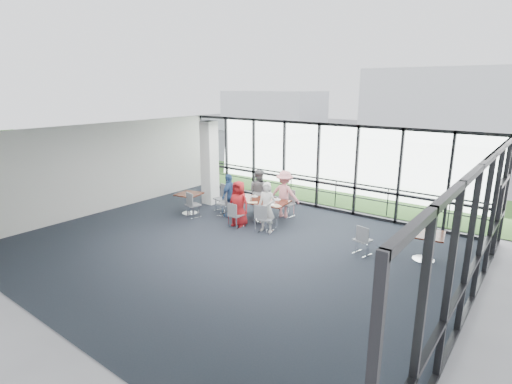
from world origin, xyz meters
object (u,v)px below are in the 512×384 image
Objects in this scene: side_table_left at (189,197)px; chair_main_nr at (266,219)px; chair_main_nl at (236,215)px; chair_spare_la at (193,205)px; main_table at (261,204)px; diner_far_left at (259,192)px; diner_far_right at (284,194)px; chair_spare_lb at (222,199)px; chair_main_end at (225,203)px; structural_column at (210,163)px; diner_end at (229,195)px; diner_near_right at (267,207)px; diner_near_left at (239,204)px; side_table_right at (426,237)px; chair_main_fl at (263,200)px; chair_spare_r at (363,240)px; chair_main_fr at (287,204)px.

chair_main_nr is at bearing 1.99° from side_table_left.
chair_main_nl is 0.91× the size of chair_spare_la.
main_table is 0.91m from diner_far_left.
diner_far_right is 1.73× the size of chair_spare_lb.
side_table_left is 1.02× the size of chair_main_end.
structural_column is 4.04m from chair_main_nr.
chair_spare_lb is (-1.50, 0.99, 0.07)m from chair_main_nl.
diner_near_right is at bearing 65.78° from diner_end.
chair_spare_lb is (0.37, 1.09, 0.03)m from chair_spare_la.
diner_end reaches higher than chair_main_nr.
main_table is 2.01× the size of chair_spare_lb.
main_table is at bearing 60.19° from diner_near_left.
side_table_right is 5.91m from chair_main_fl.
main_table and side_table_right have the same top height.
structural_column is 3.58× the size of chair_spare_la.
chair_main_fl is at bearing 98.94° from chair_main_nl.
chair_main_end reaches higher than main_table.
chair_main_fl reaches higher than chair_spare_la.
chair_spare_r is at bearing -172.78° from chair_spare_lb.
side_table_left is 0.91× the size of side_table_right.
main_table is 1.06m from chair_main_nr.
chair_main_fl is at bearing 121.59° from diner_near_right.
structural_column is 3.58× the size of chair_main_nr.
structural_column is 3.50× the size of chair_main_end.
main_table is 2.11× the size of chair_main_end.
chair_main_nl is 1.83m from chair_main_fl.
diner_near_left reaches higher than main_table.
chair_spare_la is 1.07× the size of chair_spare_r.
chair_spare_lb reaches higher than chair_main_nl.
chair_spare_la is (-1.61, -1.92, -0.03)m from chair_main_fl.
main_table is 1.19× the size of diner_far_left.
side_table_left is (-2.58, -0.87, 0.01)m from main_table.
structural_column is 3.37× the size of chair_main_fl.
chair_main_nr is 1.00× the size of chair_spare_la.
chair_main_fl is 1.04× the size of chair_main_fr.
chair_main_end is 1.10× the size of chair_spare_r.
chair_main_fl is 2.51m from chair_spare_la.
chair_spare_la is at bearing -177.99° from diner_near_left.
chair_main_nl is at bearing 98.58° from chair_main_fl.
diner_near_right reaches higher than chair_main_fl.
diner_near_right is at bearing 93.34° from diner_far_right.
main_table is at bearing 18.59° from side_table_left.
chair_main_nl is at bearing 159.67° from chair_spare_lb.
diner_near_right reaches higher than chair_spare_la.
diner_near_right is (0.70, -0.67, 0.18)m from main_table.
structural_column is 3.24m from chair_main_nl.
diner_end reaches higher than chair_main_fr.
side_table_right is 1.14× the size of chair_spare_la.
side_table_left is at bearing 178.56° from chair_main_nl.
chair_main_nr is (0.02, -0.08, -0.35)m from diner_near_right.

